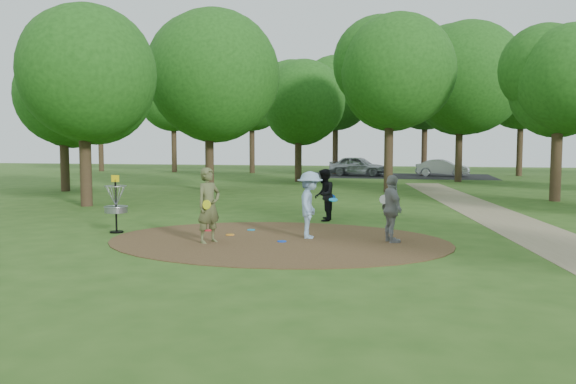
# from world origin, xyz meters

# --- Properties ---
(ground) EXTENTS (100.00, 100.00, 0.00)m
(ground) POSITION_xyz_m (0.00, 0.00, 0.00)
(ground) COLOR #2D5119
(ground) RESTS_ON ground
(dirt_clearing) EXTENTS (8.40, 8.40, 0.02)m
(dirt_clearing) POSITION_xyz_m (0.00, 0.00, 0.01)
(dirt_clearing) COLOR #47301C
(dirt_clearing) RESTS_ON ground
(footpath) EXTENTS (7.55, 39.89, 0.01)m
(footpath) POSITION_xyz_m (6.50, 2.00, 0.01)
(footpath) COLOR #8C7A5B
(footpath) RESTS_ON ground
(parking_lot) EXTENTS (14.00, 8.00, 0.01)m
(parking_lot) POSITION_xyz_m (2.00, 30.00, 0.00)
(parking_lot) COLOR black
(parking_lot) RESTS_ON ground
(player_observer_with_disc) EXTENTS (0.70, 0.79, 1.81)m
(player_observer_with_disc) POSITION_xyz_m (-1.51, -0.67, 0.90)
(player_observer_with_disc) COLOR #545A34
(player_observer_with_disc) RESTS_ON ground
(player_throwing_with_disc) EXTENTS (1.07, 1.14, 1.69)m
(player_throwing_with_disc) POSITION_xyz_m (0.72, 0.48, 0.84)
(player_throwing_with_disc) COLOR #8EB0D4
(player_throwing_with_disc) RESTS_ON ground
(player_walking_with_disc) EXTENTS (0.68, 0.79, 1.61)m
(player_walking_with_disc) POSITION_xyz_m (0.55, 3.82, 0.80)
(player_walking_with_disc) COLOR black
(player_walking_with_disc) RESTS_ON ground
(player_waiting_with_disc) EXTENTS (0.78, 1.03, 1.63)m
(player_waiting_with_disc) POSITION_xyz_m (2.73, 0.31, 0.82)
(player_waiting_with_disc) COLOR gray
(player_waiting_with_disc) RESTS_ON ground
(disc_ground_cyan) EXTENTS (0.22, 0.22, 0.02)m
(disc_ground_cyan) POSITION_xyz_m (-1.07, 1.38, 0.03)
(disc_ground_cyan) COLOR #1789BB
(disc_ground_cyan) RESTS_ON dirt_clearing
(disc_ground_blue) EXTENTS (0.22, 0.22, 0.02)m
(disc_ground_blue) POSITION_xyz_m (0.17, -0.21, 0.03)
(disc_ground_blue) COLOR blue
(disc_ground_blue) RESTS_ON dirt_clearing
(disc_ground_red) EXTENTS (0.22, 0.22, 0.02)m
(disc_ground_red) POSITION_xyz_m (-2.19, 1.04, 0.03)
(disc_ground_red) COLOR red
(disc_ground_red) RESTS_ON dirt_clearing
(car_left) EXTENTS (4.67, 2.71, 1.49)m
(car_left) POSITION_xyz_m (-0.91, 29.60, 0.75)
(car_left) COLOR #9FA3A7
(car_left) RESTS_ON ground
(car_right) EXTENTS (4.01, 1.88, 1.27)m
(car_right) POSITION_xyz_m (5.33, 30.10, 0.64)
(car_right) COLOR #9A9CA1
(car_right) RESTS_ON ground
(disc_ground_orange) EXTENTS (0.22, 0.22, 0.02)m
(disc_ground_orange) POSITION_xyz_m (-1.37, 0.46, 0.03)
(disc_ground_orange) COLOR orange
(disc_ground_orange) RESTS_ON dirt_clearing
(disc_golf_basket) EXTENTS (0.63, 0.63, 1.54)m
(disc_golf_basket) POSITION_xyz_m (-4.50, 0.30, 0.87)
(disc_golf_basket) COLOR black
(disc_golf_basket) RESTS_ON ground
(tree_ring) EXTENTS (36.97, 45.81, 9.81)m
(tree_ring) POSITION_xyz_m (1.15, 11.44, 5.31)
(tree_ring) COLOR #332316
(tree_ring) RESTS_ON ground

